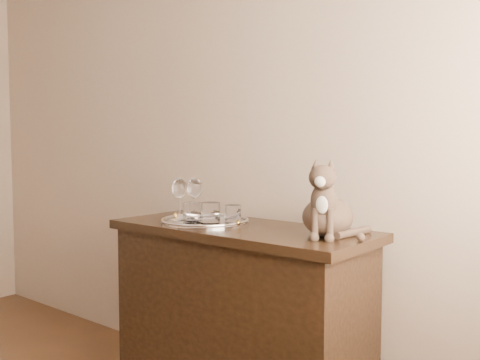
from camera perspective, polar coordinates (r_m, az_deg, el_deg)
The scene contains 10 objects.
wall_back at distance 2.96m, azimuth -5.17°, elevation 6.58°, with size 4.00×0.10×2.70m, color #C1A791.
sideboard at distance 2.46m, azimuth 0.01°, elevation -14.75°, with size 1.20×0.50×0.85m, color black, non-canonical shape.
tray at distance 2.45m, azimuth -3.74°, elevation -4.48°, with size 0.40×0.40×0.01m, color white.
wine_glass_a at distance 2.56m, azimuth -4.85°, elevation -2.06°, with size 0.07×0.07×0.18m, color white, non-canonical shape.
wine_glass_c at distance 2.49m, azimuth -6.47°, elevation -2.05°, with size 0.07×0.07×0.19m, color white, non-canonical shape.
wine_glass_d at distance 2.47m, azimuth -4.83°, elevation -2.03°, with size 0.07×0.07×0.20m, color white, non-canonical shape.
tumbler_a at distance 2.37m, azimuth -3.16°, elevation -3.54°, with size 0.08×0.08×0.09m, color silver.
tumbler_b at distance 2.39m, azimuth -5.12°, elevation -3.50°, with size 0.08×0.08×0.09m, color silver.
tumbler_c at distance 2.38m, azimuth -0.75°, elevation -3.65°, with size 0.07×0.07×0.08m, color white.
cat at distance 2.12m, azimuth 9.36°, elevation -1.83°, with size 0.30×0.28×0.31m, color brown, non-canonical shape.
Camera 1 is at (2.08, 0.14, 1.22)m, focal length 40.00 mm.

